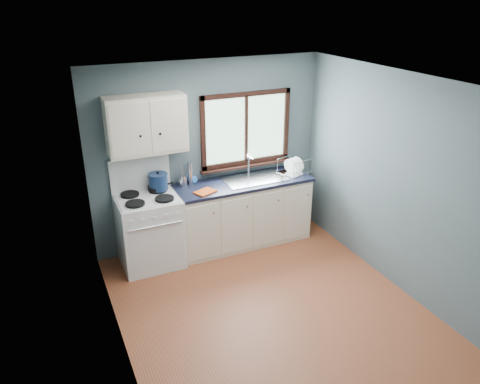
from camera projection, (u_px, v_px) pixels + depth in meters
name	position (u px, v px, depth m)	size (l,w,h in m)	color
floor	(269.00, 308.00, 5.26)	(3.20, 3.60, 0.02)	#984D2E
ceiling	(276.00, 82.00, 4.25)	(3.20, 3.60, 0.02)	white
wall_back	(209.00, 154.00, 6.27)	(3.20, 0.02, 2.50)	#526267
wall_front	(394.00, 308.00, 3.24)	(3.20, 0.02, 2.50)	#526267
wall_left	(112.00, 239.00, 4.15)	(0.02, 3.60, 2.50)	#526267
wall_right	(396.00, 182.00, 5.36)	(0.02, 3.60, 2.50)	#526267
gas_range	(150.00, 229.00, 5.93)	(0.76, 0.69, 1.36)	white
base_cabinets	(242.00, 215.00, 6.47)	(1.85, 0.60, 0.88)	#F2E7CB
countertop	(243.00, 183.00, 6.27)	(1.89, 0.64, 0.04)	black
sink	(255.00, 183.00, 6.36)	(0.84, 0.46, 0.44)	silver
window	(246.00, 134.00, 6.35)	(1.36, 0.10, 1.03)	#9EC6A8
upper_cabinets	(146.00, 125.00, 5.57)	(0.95, 0.35, 0.70)	#F2E7CB
skillet	(158.00, 187.00, 5.91)	(0.38, 0.30, 0.05)	black
stockpot	(158.00, 181.00, 5.87)	(0.25, 0.25, 0.24)	#14284B
utensil_crock	(183.00, 181.00, 6.10)	(0.14, 0.14, 0.34)	silver
thermos	(190.00, 173.00, 6.12)	(0.07, 0.07, 0.30)	silver
soap_bottle	(195.00, 174.00, 6.13)	(0.10, 0.10, 0.27)	blue
dish_towel	(205.00, 192.00, 5.91)	(0.25, 0.18, 0.02)	#D64F17
dish_rack	(294.00, 169.00, 6.55)	(0.50, 0.44, 0.22)	silver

